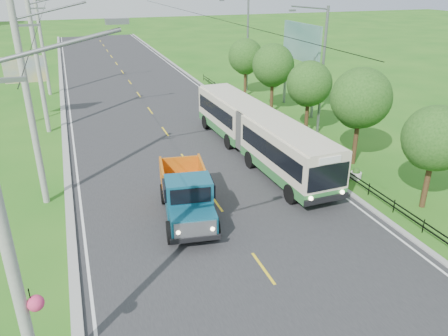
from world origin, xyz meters
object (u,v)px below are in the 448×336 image
tree_second (434,141)px  tree_fourth (309,86)px  tree_third (360,101)px  billboard_right (301,48)px  pole_nearest (9,242)px  bus (257,130)px  streetlight_mid (321,67)px  planter_near (356,174)px  tree_back (246,58)px  planter_far (249,104)px  pole_near (30,107)px  pole_mid (38,64)px  pole_far (42,42)px  dump_truck (187,192)px  tree_fifth (273,67)px  billboard_left (25,74)px  streetlight_far (246,42)px

tree_second → tree_fourth: 12.00m
tree_third → billboard_right: (2.44, 11.86, 1.36)m
pole_nearest → bus: bearing=47.7°
streetlight_mid → planter_near: bearing=-104.3°
pole_nearest → tree_back: 34.33m
billboard_right → planter_far: bearing=151.6°
streetlight_mid → billboard_right: bearing=74.6°
tree_second → tree_third: bearing=90.0°
tree_fourth → planter_far: tree_fourth is taller
pole_nearest → pole_near: 12.00m
pole_mid → streetlight_mid: pole_mid is taller
pole_far → tree_back: bearing=-20.7°
pole_mid → dump_truck: pole_mid is taller
pole_nearest → tree_second: pole_nearest is taller
streetlight_mid → dump_truck: size_ratio=1.49×
tree_back → dump_truck: size_ratio=0.90×
tree_fifth → billboard_left: 19.74m
billboard_right → tree_second: bearing=-97.8°
pole_mid → planter_near: 23.08m
dump_truck → bus: bearing=52.2°
tree_fifth → streetlight_far: 7.97m
planter_near → pole_near: bearing=169.9°
tree_third → planter_far: tree_third is taller
dump_truck → pole_mid: bearing=120.1°
planter_far → bus: 11.77m
pole_mid → streetlight_mid: size_ratio=1.10×
billboard_right → dump_truck: billboard_right is taller
pole_nearest → dump_truck: (6.45, 7.94, -3.55)m
pole_near → streetlight_far: bearing=45.1°
pole_nearest → streetlight_far: size_ratio=1.10×
pole_mid → tree_fifth: size_ratio=1.72×
pole_far → tree_third: bearing=-53.9°
tree_fourth → planter_near: 8.87m
planter_near → tree_second: bearing=-72.0°
tree_fifth → bus: (-5.32, -9.08, -2.03)m
tree_back → planter_far: (-1.26, -4.14, -3.37)m
pole_near → planter_far: 21.83m
planter_far → billboard_right: billboard_right is taller
tree_fourth → billboard_right: billboard_right is taller
streetlight_mid → billboard_left: bearing=153.6°
streetlight_far → pole_near: bearing=-134.9°
pole_near → tree_fifth: (18.12, 11.14, -1.24)m
pole_mid → billboard_left: 3.47m
planter_far → pole_far: bearing=146.9°
pole_mid → planter_far: pole_mid is taller
tree_fifth → tree_back: tree_fifth is taller
tree_second → bus: size_ratio=0.34×
pole_mid → streetlight_mid: 20.16m
billboard_left → tree_back: bearing=6.3°
planter_near → billboard_right: bearing=75.2°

